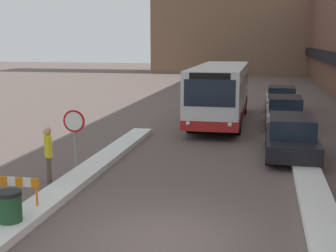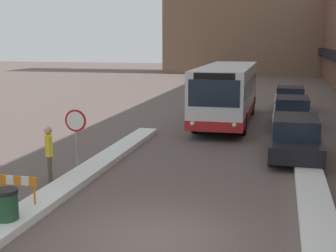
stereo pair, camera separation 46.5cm
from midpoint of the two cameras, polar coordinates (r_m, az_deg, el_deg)
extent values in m
plane|color=brown|center=(10.83, -1.85, -13.73)|extent=(160.00, 160.00, 0.00)
cube|color=brown|center=(65.67, 9.90, 13.81)|extent=(26.00, 8.00, 16.99)
cube|color=silver|center=(15.66, -11.14, -5.82)|extent=(0.90, 15.49, 0.21)
cube|color=silver|center=(13.16, 16.76, -9.16)|extent=(0.90, 10.00, 0.24)
cube|color=silver|center=(25.51, 5.90, 4.39)|extent=(2.56, 10.42, 2.62)
cube|color=red|center=(25.65, 5.86, 1.99)|extent=(2.58, 10.44, 0.46)
cube|color=#192333|center=(25.48, 5.92, 5.21)|extent=(2.58, 9.58, 0.72)
cube|color=#192333|center=(20.32, 4.42, 4.00)|extent=(2.25, 0.03, 1.18)
cube|color=black|center=(20.25, 4.45, 6.07)|extent=(1.79, 0.03, 0.28)
sphere|color=#F2EAC6|center=(20.63, 1.83, 0.32)|extent=(0.20, 0.20, 0.20)
sphere|color=#F2EAC6|center=(20.41, 6.92, 0.14)|extent=(0.20, 0.20, 0.20)
cylinder|color=black|center=(22.66, 2.10, 0.54)|extent=(0.28, 1.09, 1.09)
cylinder|color=black|center=(22.40, 7.95, 0.33)|extent=(0.28, 1.09, 1.09)
cylinder|color=black|center=(28.98, 4.23, 2.69)|extent=(0.28, 1.09, 1.09)
cylinder|color=black|center=(28.77, 8.81, 2.54)|extent=(0.28, 1.09, 1.09)
cube|color=black|center=(18.62, 14.09, -1.91)|extent=(1.88, 4.86, 0.59)
cube|color=#192333|center=(18.62, 14.17, 0.10)|extent=(1.66, 2.68, 0.70)
cylinder|color=black|center=(17.27, 17.11, -3.81)|extent=(0.20, 0.64, 0.64)
cylinder|color=black|center=(17.19, 11.38, -3.62)|extent=(0.20, 0.64, 0.64)
cylinder|color=black|center=(20.20, 16.34, -1.74)|extent=(0.20, 0.64, 0.64)
cylinder|color=black|center=(20.13, 11.45, -1.57)|extent=(0.20, 0.64, 0.64)
cube|color=silver|center=(25.07, 13.52, 1.24)|extent=(1.87, 4.60, 0.58)
cube|color=#192333|center=(25.10, 13.57, 2.70)|extent=(1.65, 2.53, 0.69)
cylinder|color=black|center=(23.75, 15.66, 0.09)|extent=(0.20, 0.67, 0.67)
cylinder|color=black|center=(23.69, 11.52, 0.24)|extent=(0.20, 0.67, 0.67)
cylinder|color=black|center=(26.56, 15.26, 1.17)|extent=(0.20, 0.67, 0.67)
cylinder|color=black|center=(26.50, 11.56, 1.31)|extent=(0.20, 0.67, 0.67)
cube|color=silver|center=(31.07, 13.20, 2.95)|extent=(1.90, 4.31, 0.56)
cube|color=#192333|center=(31.10, 13.24, 4.10)|extent=(1.67, 2.37, 0.67)
cylinder|color=black|center=(29.81, 14.91, 2.15)|extent=(0.20, 0.66, 0.66)
cylinder|color=black|center=(29.76, 11.57, 2.28)|extent=(0.20, 0.66, 0.66)
cylinder|color=black|center=(32.45, 14.66, 2.81)|extent=(0.20, 0.66, 0.66)
cylinder|color=black|center=(32.41, 11.59, 2.93)|extent=(0.20, 0.66, 0.66)
cylinder|color=gray|center=(16.16, -12.09, -1.81)|extent=(0.07, 0.07, 2.14)
cylinder|color=red|center=(16.02, -12.21, 0.58)|extent=(0.76, 0.03, 0.76)
cylinder|color=white|center=(16.00, -12.23, 0.57)|extent=(0.62, 0.02, 0.62)
cylinder|color=brown|center=(15.39, -15.18, -4.98)|extent=(0.13, 0.13, 0.88)
cylinder|color=brown|center=(15.08, -15.12, -5.28)|extent=(0.13, 0.13, 0.88)
cube|color=yellow|center=(15.05, -15.29, -2.30)|extent=(0.42, 0.52, 0.66)
sphere|color=tan|center=(14.96, -15.37, -0.61)|extent=(0.24, 0.24, 0.24)
cylinder|color=yellow|center=(15.29, -15.32, -2.23)|extent=(0.10, 0.10, 0.62)
cylinder|color=yellow|center=(14.83, -15.24, -2.62)|extent=(0.10, 0.10, 0.62)
cylinder|color=#234C2D|center=(11.89, -19.78, -9.91)|extent=(0.56, 0.56, 0.85)
cylinder|color=black|center=(11.73, -19.92, -7.73)|extent=(0.59, 0.59, 0.10)
cylinder|color=orange|center=(13.21, -20.31, -8.24)|extent=(0.06, 0.06, 0.70)
cylinder|color=orange|center=(12.75, -16.69, -8.69)|extent=(0.06, 0.06, 0.70)
cube|color=orange|center=(13.06, -20.33, -6.29)|extent=(0.22, 0.04, 0.24)
cube|color=white|center=(12.95, -19.50, -6.38)|extent=(0.22, 0.04, 0.24)
cube|color=orange|center=(12.84, -18.65, -6.48)|extent=(0.22, 0.04, 0.24)
cube|color=white|center=(12.73, -17.79, -6.57)|extent=(0.22, 0.04, 0.24)
cube|color=orange|center=(12.62, -16.92, -6.66)|extent=(0.22, 0.04, 0.24)
camera|label=1|loc=(0.23, -90.91, -0.17)|focal=50.00mm
camera|label=2|loc=(0.23, 89.09, 0.17)|focal=50.00mm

